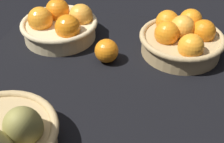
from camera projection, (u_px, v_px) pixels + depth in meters
market_tray at (97, 91)px, 80.72cm from camera, size 84.00×72.00×3.00cm
basket_far_left at (182, 38)px, 90.00cm from camera, size 25.12×25.12×11.45cm
basket_near_left at (60, 25)px, 96.79cm from camera, size 24.52×24.52×11.14cm
loose_orange_front_gap at (105, 51)px, 87.03cm from camera, size 6.93×6.93×6.93cm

